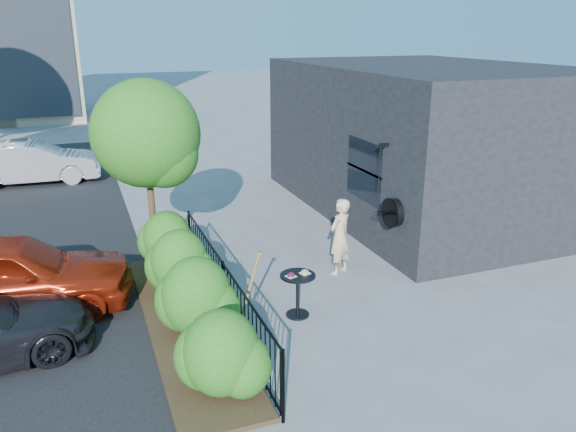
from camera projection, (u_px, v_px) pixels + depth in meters
name	position (u px, v px, depth m)	size (l,w,h in m)	color
ground	(302.00, 304.00, 10.54)	(120.00, 120.00, 0.00)	gray
shop_building	(424.00, 138.00, 15.74)	(6.22, 9.00, 4.00)	black
fence	(224.00, 289.00, 9.86)	(0.05, 6.05, 1.10)	black
planting_bed	(186.00, 323.00, 9.79)	(1.30, 6.00, 0.08)	#382616
shrubs	(188.00, 285.00, 9.70)	(1.10, 5.60, 1.24)	#245F15
patio_tree	(150.00, 140.00, 11.35)	(2.20, 2.20, 3.94)	#3F2B19
cafe_table	(298.00, 287.00, 9.95)	(0.64, 0.64, 0.85)	black
woman	(340.00, 237.00, 11.62)	(0.60, 0.39, 1.63)	beige
shovel	(247.00, 298.00, 9.35)	(0.50, 0.19, 1.49)	brown
car_red	(8.00, 275.00, 10.02)	(1.72, 4.28, 1.46)	#9B210C
car_silver	(32.00, 163.00, 18.55)	(1.48, 4.24, 1.40)	#B9B9BF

